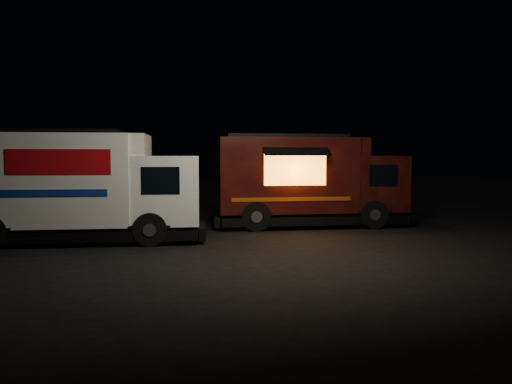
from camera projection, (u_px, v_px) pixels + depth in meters
name	position (u px, v px, depth m)	size (l,w,h in m)	color
ground	(237.00, 239.00, 14.50)	(80.00, 80.00, 0.00)	black
white_truck	(82.00, 186.00, 13.96)	(6.86, 2.34, 3.11)	white
red_truck	(310.00, 180.00, 17.23)	(6.72, 2.47, 3.13)	#3E140B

